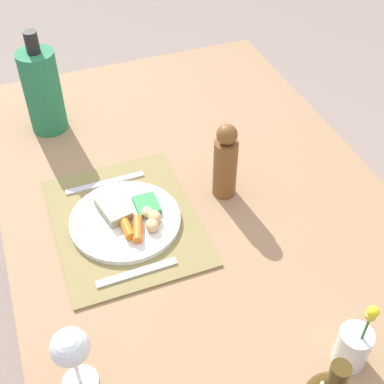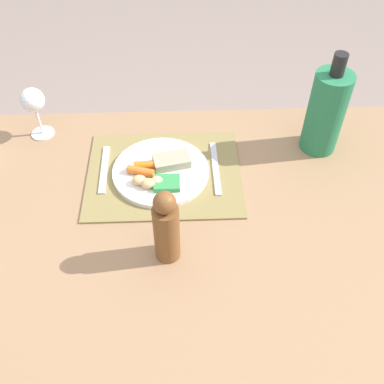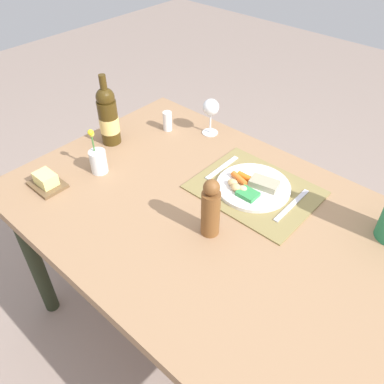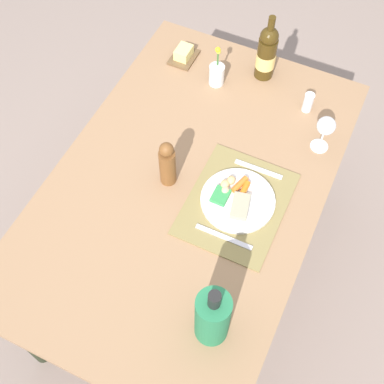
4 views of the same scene
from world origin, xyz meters
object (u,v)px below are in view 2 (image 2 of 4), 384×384
object	(u,v)px
dinner_plate	(160,171)
knife	(104,169)
fork	(216,168)
cooler_bottle	(326,112)
wine_glass	(33,102)
pepper_mill	(166,228)
dining_table	(162,249)

from	to	relation	value
dinner_plate	knife	world-z (taller)	dinner_plate
fork	knife	size ratio (longest dim) A/B	1.12
cooler_bottle	wine_glass	bearing A→B (deg)	-5.96
fork	knife	bearing A→B (deg)	-1.47
cooler_bottle	wine_glass	distance (m)	0.83
dinner_plate	fork	xyz separation A→B (m)	(-0.16, -0.02, -0.01)
wine_glass	cooler_bottle	bearing A→B (deg)	174.04
knife	cooler_bottle	distance (m)	0.64
pepper_mill	knife	bearing A→B (deg)	-57.97
dining_table	fork	world-z (taller)	fork
fork	pepper_mill	xyz separation A→B (m)	(0.13, 0.28, 0.09)
fork	pepper_mill	bearing A→B (deg)	64.03
dining_table	fork	size ratio (longest dim) A/B	7.26
cooler_bottle	knife	bearing A→B (deg)	7.75
knife	pepper_mill	distance (m)	0.35
knife	wine_glass	distance (m)	0.29
fork	knife	xyz separation A→B (m)	(0.31, -0.01, 0.00)
pepper_mill	fork	bearing A→B (deg)	-115.59
cooler_bottle	pepper_mill	bearing A→B (deg)	39.89
knife	cooler_bottle	world-z (taller)	cooler_bottle
fork	cooler_bottle	size ratio (longest dim) A/B	0.68
dining_table	pepper_mill	xyz separation A→B (m)	(-0.02, 0.07, 0.18)
knife	wine_glass	world-z (taller)	wine_glass
knife	dining_table	bearing A→B (deg)	125.61
dinner_plate	dining_table	bearing A→B (deg)	90.75
dining_table	dinner_plate	bearing A→B (deg)	-89.25
dinner_plate	fork	distance (m)	0.16
knife	wine_glass	bearing A→B (deg)	-40.81
dining_table	knife	size ratio (longest dim) A/B	8.15
dining_table	wine_glass	bearing A→B (deg)	-46.63
dinner_plate	cooler_bottle	size ratio (longest dim) A/B	0.88
knife	dinner_plate	bearing A→B (deg)	170.96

